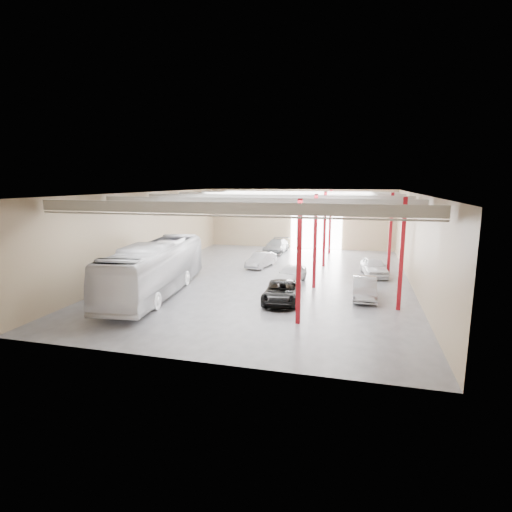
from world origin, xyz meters
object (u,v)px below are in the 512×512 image
at_px(car_row_b, 261,260).
at_px(car_right_near, 364,288).
at_px(car_row_c, 276,246).
at_px(car_right_far, 374,267).
at_px(car_row_a, 291,274).
at_px(black_sedan, 282,292).
at_px(coach_bus, 155,269).

relative_size(car_row_b, car_right_near, 0.94).
xyz_separation_m(car_row_c, car_right_far, (10.30, -8.77, 0.02)).
bearing_deg(car_row_c, car_row_a, -70.46).
relative_size(car_row_c, car_right_near, 1.17).
xyz_separation_m(car_row_a, car_right_near, (5.58, -2.94, 0.02)).
bearing_deg(car_row_c, car_right_far, -37.43).
distance_m(car_row_a, car_row_b, 6.40).
relative_size(car_row_a, car_right_near, 0.94).
relative_size(car_row_a, car_row_b, 1.00).
bearing_deg(black_sedan, car_right_far, 53.11).
bearing_deg(black_sedan, car_right_near, 19.29).
height_order(black_sedan, car_right_far, car_right_far).
bearing_deg(car_row_a, car_right_near, -18.69).
distance_m(black_sedan, car_right_near, 5.78).
xyz_separation_m(black_sedan, car_row_b, (-3.99, 10.40, 0.00)).
height_order(black_sedan, car_row_a, car_row_a).
bearing_deg(car_row_b, car_right_near, -29.93).
bearing_deg(car_right_far, black_sedan, -132.42).
bearing_deg(car_row_b, black_sedan, -57.77).
bearing_deg(car_row_a, black_sedan, -77.99).
xyz_separation_m(coach_bus, black_sedan, (9.03, 0.32, -1.16)).
xyz_separation_m(car_row_b, car_right_near, (9.31, -8.14, 0.04)).
relative_size(coach_bus, car_row_a, 3.17).
xyz_separation_m(black_sedan, car_row_c, (-4.14, 18.22, 0.07)).
relative_size(black_sedan, car_row_a, 1.18).
bearing_deg(car_row_c, black_sedan, -74.22).
bearing_deg(car_right_near, car_row_c, 119.61).
xyz_separation_m(car_row_a, car_right_far, (6.43, 4.25, 0.07)).
xyz_separation_m(black_sedan, car_right_far, (6.16, 9.45, 0.10)).
bearing_deg(car_right_far, coach_bus, -156.59).
height_order(coach_bus, car_row_c, coach_bus).
distance_m(car_row_a, car_right_far, 7.71).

